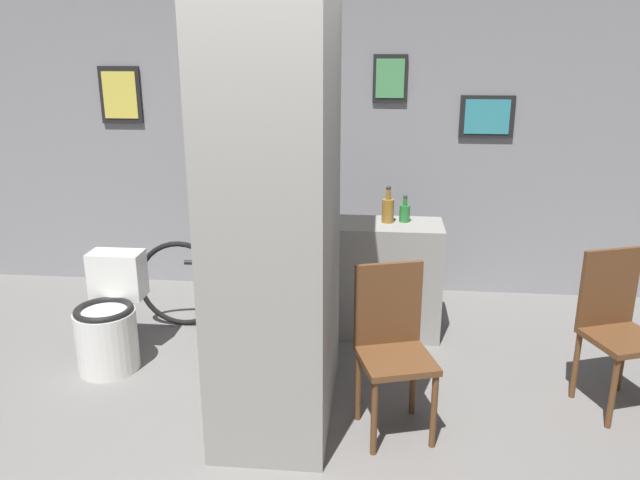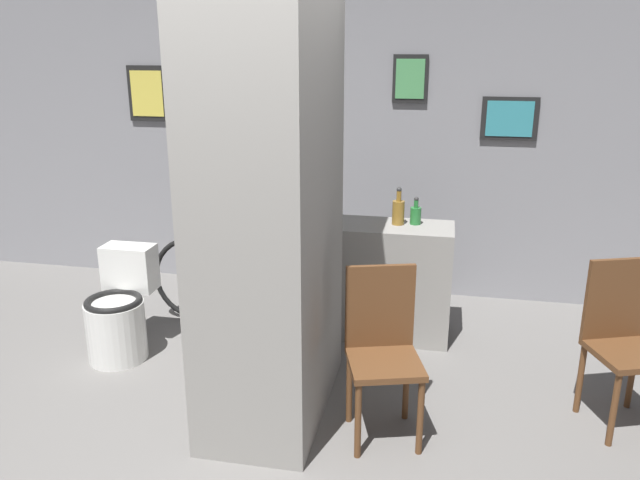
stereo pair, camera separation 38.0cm
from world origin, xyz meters
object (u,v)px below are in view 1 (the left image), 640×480
(bicycle, at_px, (243,284))
(chair_by_doorway, at_px, (616,323))
(chair_near_pillar, at_px, (393,342))
(toilet, at_px, (109,322))
(bottle_tall, at_px, (388,209))

(bicycle, bearing_deg, chair_by_doorway, -18.49)
(chair_near_pillar, relative_size, chair_by_doorway, 1.00)
(toilet, xyz_separation_m, bottle_tall, (1.87, 0.74, 0.65))
(toilet, xyz_separation_m, chair_by_doorway, (3.23, -0.16, 0.21))
(bicycle, relative_size, bottle_tall, 6.01)
(toilet, relative_size, chair_near_pillar, 0.78)
(toilet, distance_m, chair_by_doorway, 3.24)
(toilet, height_order, bicycle, toilet)
(bicycle, bearing_deg, chair_near_pillar, -47.12)
(chair_by_doorway, relative_size, bottle_tall, 3.47)
(toilet, height_order, chair_near_pillar, chair_near_pillar)
(chair_by_doorway, relative_size, bicycle, 0.58)
(chair_near_pillar, bearing_deg, bicycle, 116.08)
(toilet, distance_m, chair_near_pillar, 1.99)
(chair_near_pillar, xyz_separation_m, chair_by_doorway, (1.33, 0.38, 0.00))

